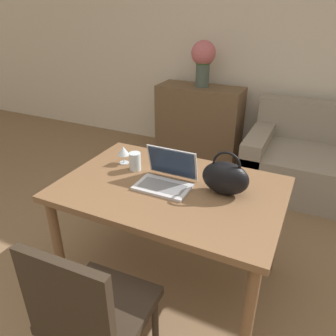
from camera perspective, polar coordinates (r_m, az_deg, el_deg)
wall_back at (r=3.94m, az=17.66°, el=20.32°), size 10.00×0.06×2.70m
dining_table at (r=2.01m, az=0.42°, el=-5.31°), size 1.33×0.89×0.74m
chair at (r=1.61m, az=-13.37°, el=-23.20°), size 0.46×0.46×0.91m
sideboard at (r=3.99m, az=5.42°, el=7.89°), size 0.99×0.40×0.86m
laptop at (r=1.97m, az=-0.16°, el=-1.28°), size 0.32×0.26×0.21m
drinking_glass at (r=2.15m, az=-5.77°, el=1.17°), size 0.08×0.08×0.12m
wine_glass at (r=2.23m, az=-7.77°, el=2.88°), size 0.08×0.08×0.12m
handbag at (r=1.88m, az=9.96°, el=-1.65°), size 0.27×0.15×0.26m
flower_vase at (r=3.80m, az=6.15°, el=18.47°), size 0.27×0.27×0.50m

